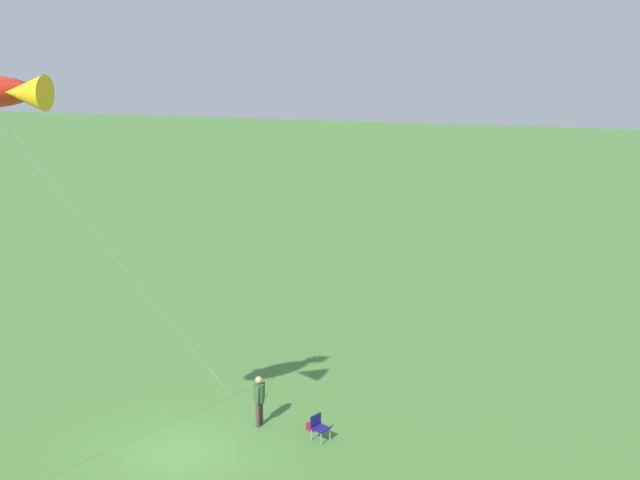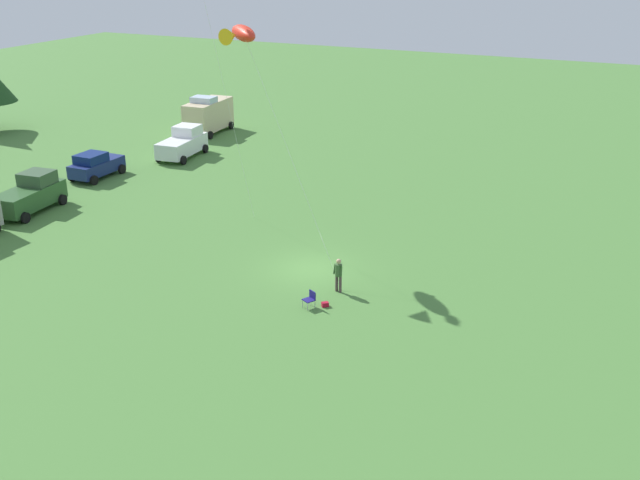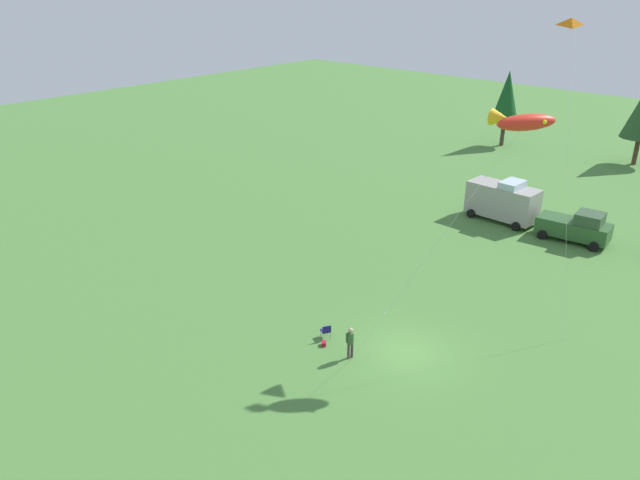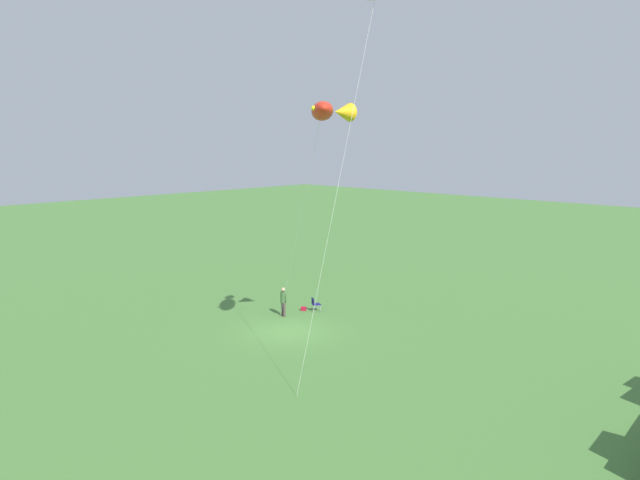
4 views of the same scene
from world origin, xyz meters
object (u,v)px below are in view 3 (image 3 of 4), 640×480
Objects in this scene: folding_chair at (326,330)px; truck_green_flatbed at (576,227)px; person_kite_flyer at (350,340)px; kite_large_fish at (520,121)px; kite_delta_orange at (571,23)px; backpack_on_grass at (324,344)px; van_motorhome_grey at (503,200)px.

truck_green_flatbed reaches higher than folding_chair.
person_kite_flyer is 0.15× the size of kite_large_fish.
truck_green_flatbed is at bearing 99.66° from kite_delta_orange.
person_kite_flyer reaches higher than backpack_on_grass.
kite_large_fish is at bearing -105.25° from person_kite_flyer.
van_motorhome_grey is (-3.25, 22.53, 0.62)m from person_kite_flyer.
folding_chair is at bearing -107.83° from truck_green_flatbed.
kite_delta_orange is (6.77, 9.86, 15.30)m from folding_chair.
van_motorhome_grey reaches higher than person_kite_flyer.
person_kite_flyer is 5.44× the size of backpack_on_grass.
kite_delta_orange is at bearing -100.66° from person_kite_flyer.
folding_chair is 2.56× the size of backpack_on_grass.
backpack_on_grass is 0.02× the size of kite_delta_orange.
truck_green_flatbed is (2.63, 22.34, 0.08)m from person_kite_flyer.
backpack_on_grass is at bearing -127.79° from kite_large_fish.
kite_large_fish reaches higher than person_kite_flyer.
kite_delta_orange is (6.39, 10.45, 15.67)m from backpack_on_grass.
kite_large_fish is at bearing 52.21° from backpack_on_grass.
person_kite_flyer is 0.11× the size of kite_delta_orange.
truck_green_flatbed is at bearing -83.18° from person_kite_flyer.
kite_large_fish is (1.44, -14.92, 10.40)m from truck_green_flatbed.
kite_large_fish is 5.25m from kite_delta_orange.
van_motorhome_grey is (-1.52, 22.60, 1.53)m from backpack_on_grass.
kite_delta_orange reaches higher than person_kite_flyer.
folding_chair is at bearing -131.90° from kite_large_fish.
person_kite_flyer is at bearing -114.19° from kite_delta_orange.
kite_delta_orange is at bearing -85.92° from truck_green_flatbed.
folding_chair is 22.33m from truck_green_flatbed.
truck_green_flatbed reaches higher than person_kite_flyer.
person_kite_flyer is 2.24m from folding_chair.
backpack_on_grass is at bearing -106.59° from truck_green_flatbed.
van_motorhome_grey is at bearing 115.85° from kite_large_fish.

